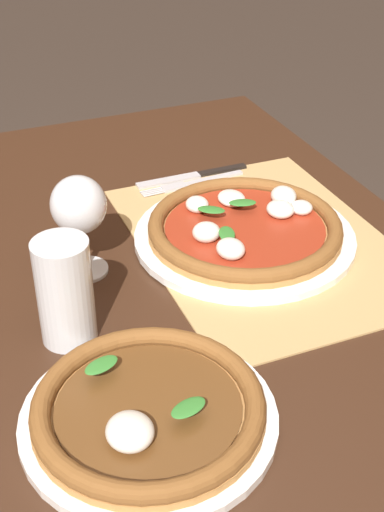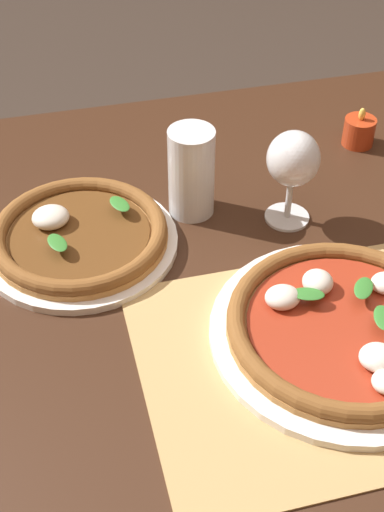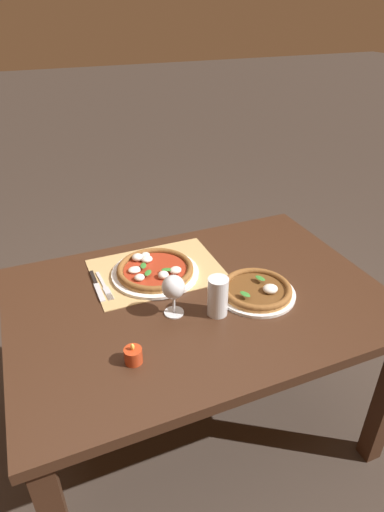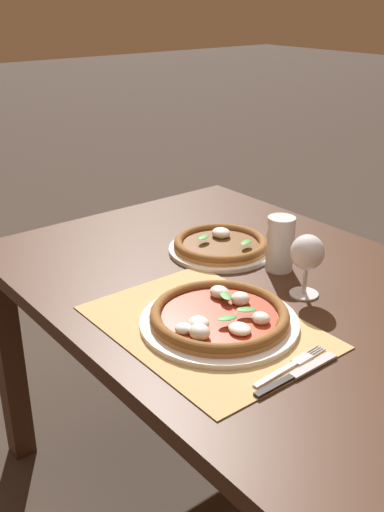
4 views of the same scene
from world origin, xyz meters
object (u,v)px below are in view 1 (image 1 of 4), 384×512
at_px(pizza_far, 148,411).
at_px(knife, 192,176).
at_px(fork, 192,183).
at_px(wine_glass, 79,209).
at_px(pint_glass, 65,293).
at_px(pizza_near, 245,229).

bearing_deg(pizza_far, knife, -27.04).
bearing_deg(fork, wine_glass, 127.34).
bearing_deg(pizza_far, pint_glass, 13.50).
xyz_separation_m(pizza_near, fork, (0.21, 0.00, -0.02)).
bearing_deg(pint_glass, wine_glass, -22.44).
height_order(wine_glass, fork, wine_glass).
xyz_separation_m(pizza_far, knife, (0.54, -0.28, -0.01)).
bearing_deg(pint_glass, knife, -41.81).
distance_m(pizza_near, fork, 0.21).
distance_m(pizza_near, pint_glass, 0.34).
bearing_deg(wine_glass, pizza_far, 177.54).
xyz_separation_m(pint_glass, fork, (0.33, -0.31, -0.06)).
bearing_deg(pizza_far, fork, -27.24).
height_order(pizza_far, wine_glass, wine_glass).
relative_size(wine_glass, fork, 0.77).
bearing_deg(knife, pint_glass, 138.19).
distance_m(wine_glass, pint_glass, 0.16).
bearing_deg(pint_glass, pizza_far, -166.50).
xyz_separation_m(pizza_far, wine_glass, (0.32, -0.01, 0.09)).
xyz_separation_m(pizza_near, pint_glass, (-0.13, 0.31, 0.05)).
xyz_separation_m(wine_glass, knife, (0.22, -0.26, -0.10)).
bearing_deg(fork, pizza_far, 152.76).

